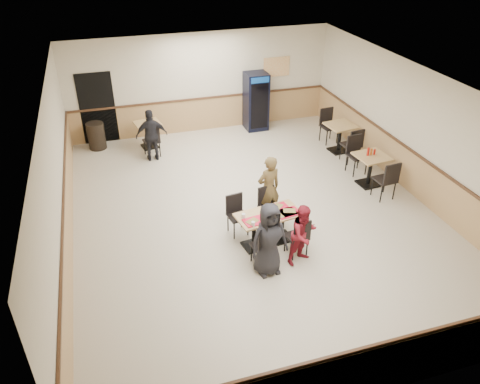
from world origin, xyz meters
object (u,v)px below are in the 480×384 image
object	(u,v)px
side_table_far	(340,134)
trash_bin	(96,136)
lone_diner	(152,135)
side_table_near	(371,165)
main_table	(268,224)
pepsi_cooler	(256,101)
diner_woman_right	(304,234)
back_table	(148,131)
diner_woman_left	(269,239)
diner_man_opposite	(269,189)

from	to	relation	value
side_table_far	trash_bin	xyz separation A→B (m)	(-6.61, 2.23, -0.15)
lone_diner	side_table_near	xyz separation A→B (m)	(4.98, -2.99, -0.19)
main_table	lone_diner	bearing A→B (deg)	102.93
side_table_near	pepsi_cooler	distance (m)	4.53
main_table	diner_woman_right	world-z (taller)	diner_woman_right
back_table	side_table_far	bearing A→B (deg)	-20.08
lone_diner	side_table_near	world-z (taller)	lone_diner
diner_woman_left	trash_bin	bearing A→B (deg)	108.24
back_table	trash_bin	bearing A→B (deg)	166.50
main_table	diner_man_opposite	size ratio (longest dim) A/B	0.91
lone_diner	back_table	world-z (taller)	lone_diner
lone_diner	side_table_far	xyz separation A→B (m)	(5.16, -1.04, -0.19)
lone_diner	diner_woman_right	bearing A→B (deg)	113.05
diner_woman_right	trash_bin	bearing A→B (deg)	98.85
main_table	side_table_near	size ratio (longest dim) A/B	1.72
back_table	trash_bin	distance (m)	1.50
diner_woman_right	side_table_near	distance (m)	3.63
side_table_far	back_table	xyz separation A→B (m)	(-5.16, 1.88, -0.04)
diner_woman_left	main_table	bearing A→B (deg)	64.70
diner_woman_right	pepsi_cooler	world-z (taller)	pepsi_cooler
back_table	pepsi_cooler	size ratio (longest dim) A/B	0.45
diner_woman_left	side_table_far	distance (m)	5.73
diner_woman_left	back_table	size ratio (longest dim) A/B	1.86
lone_diner	side_table_far	distance (m)	5.26
diner_man_opposite	pepsi_cooler	distance (m)	5.10
side_table_near	trash_bin	size ratio (longest dim) A/B	1.05
main_table	pepsi_cooler	xyz separation A→B (m)	(1.68, 5.76, 0.42)
diner_woman_right	lone_diner	size ratio (longest dim) A/B	0.87
main_table	side_table_far	world-z (taller)	side_table_far
side_table_far	back_table	size ratio (longest dim) A/B	1.04
diner_man_opposite	trash_bin	size ratio (longest dim) A/B	1.98
trash_bin	back_table	bearing A→B (deg)	-13.50
side_table_near	pepsi_cooler	xyz separation A→B (m)	(-1.57, 4.23, 0.35)
side_table_near	side_table_far	distance (m)	1.96
lone_diner	side_table_near	size ratio (longest dim) A/B	1.78
back_table	trash_bin	size ratio (longest dim) A/B	1.04
diner_man_opposite	pepsi_cooler	xyz separation A→B (m)	(1.37, 4.90, 0.12)
back_table	pepsi_cooler	bearing A→B (deg)	6.57
diner_woman_right	back_table	bearing A→B (deg)	89.08
main_table	diner_man_opposite	world-z (taller)	diner_man_opposite
diner_woman_left	trash_bin	distance (m)	7.18
diner_woman_right	main_table	bearing A→B (deg)	99.95
side_table_near	back_table	size ratio (longest dim) A/B	1.01
trash_bin	diner_man_opposite	bearing A→B (deg)	-54.29
side_table_far	lone_diner	bearing A→B (deg)	168.64
lone_diner	pepsi_cooler	bearing A→B (deg)	-159.31
diner_woman_left	side_table_near	xyz separation A→B (m)	(3.57, 2.38, -0.21)
diner_woman_right	diner_woman_left	bearing A→B (deg)	167.57
diner_woman_left	side_table_near	world-z (taller)	diner_woman_left
diner_man_opposite	lone_diner	xyz separation A→B (m)	(-2.04, 3.66, -0.04)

